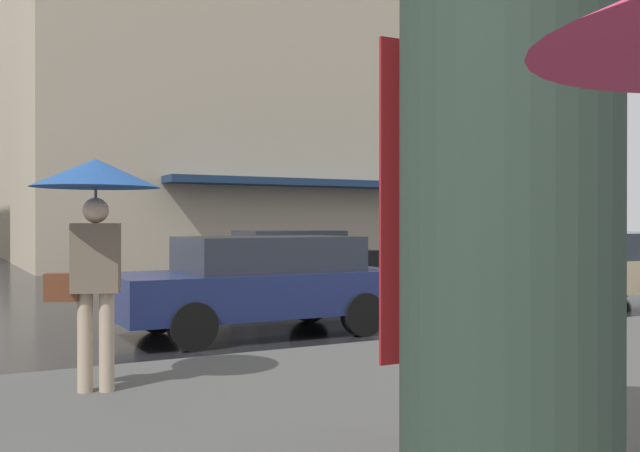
{
  "coord_description": "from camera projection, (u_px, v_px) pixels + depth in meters",
  "views": [
    {
      "loc": [
        -10.53,
        -3.97,
        1.62
      ],
      "look_at": [
        1.79,
        -10.61,
        1.54
      ],
      "focal_mm": 40.44,
      "sensor_mm": 36.0,
      "label": 1
    }
  ],
  "objects": [
    {
      "name": "haussmann_block_corner",
      "position": [
        303.0,
        30.0,
        34.11
      ],
      "size": [
        16.07,
        25.56,
        21.98
      ],
      "color": "tan",
      "rests_on": "ground_plane"
    },
    {
      "name": "car_navy",
      "position": [
        261.0,
        282.0,
        10.37
      ],
      "size": [
        1.85,
        4.1,
        1.41
      ],
      "color": "navy",
      "rests_on": "ground_plane"
    },
    {
      "name": "car_silver",
      "position": [
        548.0,
        250.0,
        21.95
      ],
      "size": [
        1.85,
        4.1,
        1.41
      ],
      "color": "#B7B7BC",
      "rests_on": "ground_plane"
    },
    {
      "name": "car_black",
      "position": [
        293.0,
        257.0,
        17.85
      ],
      "size": [
        1.85,
        4.1,
        1.41
      ],
      "color": "black",
      "rests_on": "ground_plane"
    },
    {
      "name": "car_champagne",
      "position": [
        611.0,
        267.0,
        13.85
      ],
      "size": [
        1.85,
        4.1,
        1.41
      ],
      "color": "tan",
      "rests_on": "ground_plane"
    },
    {
      "name": "pedestrian_with_floral_umbrella",
      "position": [
        95.0,
        201.0,
        6.22
      ],
      "size": [
        1.1,
        1.1,
        2.02
      ],
      "color": "#6B5B4C",
      "rests_on": "sidewalk_pavement"
    },
    {
      "name": "billboard_column",
      "position": [
        508.0,
        176.0,
        3.73
      ],
      "size": [
        1.19,
        1.19,
        3.34
      ],
      "color": "#28382D",
      "rests_on": "sidewalk_pavement"
    }
  ]
}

